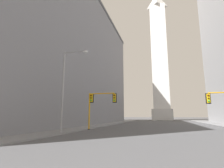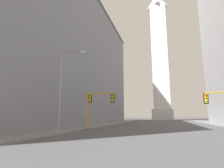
# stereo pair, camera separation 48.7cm
# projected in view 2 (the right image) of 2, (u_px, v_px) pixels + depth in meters

# --- Properties ---
(sidewalk_left) EXTENTS (5.00, 90.79, 0.15)m
(sidewalk_left) POSITION_uv_depth(u_px,v_px,m) (84.00, 127.00, 29.26)
(sidewalk_left) COLOR slate
(sidewalk_left) RESTS_ON ground_plane
(building_left) EXTENTS (21.87, 56.43, 29.69)m
(building_left) POSITION_uv_depth(u_px,v_px,m) (51.00, 59.00, 40.70)
(building_left) COLOR slate
(building_left) RESTS_ON ground_plane
(obelisk) EXTENTS (8.24, 8.24, 58.07)m
(obelisk) POSITION_uv_depth(u_px,v_px,m) (160.00, 55.00, 76.37)
(obelisk) COLOR silver
(obelisk) RESTS_ON ground_plane
(traffic_light_mid_left) EXTENTS (4.17, 0.52, 5.11)m
(traffic_light_mid_left) POSITION_uv_depth(u_px,v_px,m) (96.00, 102.00, 24.57)
(traffic_light_mid_left) COLOR orange
(traffic_light_mid_left) RESTS_ON ground_plane
(street_lamp) EXTENTS (2.99, 0.36, 9.11)m
(street_lamp) POSITION_uv_depth(u_px,v_px,m) (64.00, 83.00, 19.20)
(street_lamp) COLOR gray
(street_lamp) RESTS_ON ground_plane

